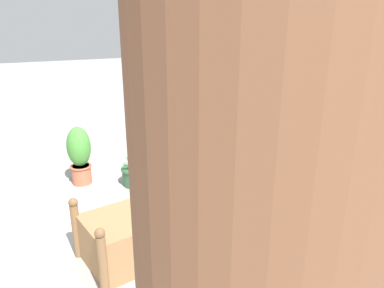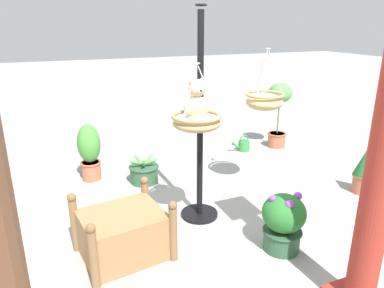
% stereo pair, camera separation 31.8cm
% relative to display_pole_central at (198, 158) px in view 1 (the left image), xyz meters
% --- Properties ---
extents(ground_plane, '(40.00, 40.00, 0.00)m').
position_rel_display_pole_central_xyz_m(ground_plane, '(0.17, 0.09, -0.73)').
color(ground_plane, '#9E9E99').
extents(display_pole_central, '(0.44, 0.44, 2.38)m').
position_rel_display_pole_central_xyz_m(display_pole_central, '(0.00, 0.00, 0.00)').
color(display_pole_central, black).
rests_on(display_pole_central, ground).
extents(hanging_basket_with_teddy, '(0.52, 0.52, 0.68)m').
position_rel_display_pole_central_xyz_m(hanging_basket_with_teddy, '(0.15, 0.25, 0.52)').
color(hanging_basket_with_teddy, tan).
extents(teddy_bear, '(0.31, 0.28, 0.45)m').
position_rel_display_pole_central_xyz_m(teddy_bear, '(0.15, 0.27, 0.71)').
color(teddy_bear, '#D1B789').
extents(hanging_basket_left_high, '(0.49, 0.49, 0.76)m').
position_rel_display_pole_central_xyz_m(hanging_basket_left_high, '(-1.01, -0.27, 0.54)').
color(hanging_basket_left_high, tan).
extents(wooden_planter_box, '(0.94, 0.84, 0.64)m').
position_rel_display_pole_central_xyz_m(wooden_planter_box, '(1.00, 0.41, -0.48)').
color(wooden_planter_box, '#9E7047').
rests_on(wooden_planter_box, ground).
extents(potted_plant_fern_front, '(0.27, 0.27, 0.61)m').
position_rel_display_pole_central_xyz_m(potted_plant_fern_front, '(-2.28, 0.28, -0.42)').
color(potted_plant_fern_front, '#AD563D').
rests_on(potted_plant_fern_front, ground).
extents(potted_plant_bushy_green, '(0.33, 0.33, 0.84)m').
position_rel_display_pole_central_xyz_m(potted_plant_bushy_green, '(1.04, -1.58, -0.29)').
color(potted_plant_bushy_green, '#BC6042').
rests_on(potted_plant_bushy_green, ground).
extents(potted_plant_small_succulent, '(0.41, 0.41, 1.19)m').
position_rel_display_pole_central_xyz_m(potted_plant_small_succulent, '(-2.35, -1.76, -0.02)').
color(potted_plant_small_succulent, '#BC6042').
rests_on(potted_plant_small_succulent, ground).
extents(potted_plant_conical_shrub, '(0.44, 0.44, 0.62)m').
position_rel_display_pole_central_xyz_m(potted_plant_conical_shrub, '(-0.50, 0.94, -0.41)').
color(potted_plant_conical_shrub, '#2D5638').
rests_on(potted_plant_conical_shrub, ground).
extents(potted_plant_broad_leaf, '(0.44, 0.43, 0.40)m').
position_rel_display_pole_central_xyz_m(potted_plant_broad_leaf, '(0.35, -1.19, -0.58)').
color(potted_plant_broad_leaf, '#2D5638').
rests_on(potted_plant_broad_leaf, ground).
extents(watering_can, '(0.35, 0.20, 0.30)m').
position_rel_display_pole_central_xyz_m(watering_can, '(-1.66, -1.80, -0.63)').
color(watering_can, '#338C3F').
rests_on(watering_can, ground).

